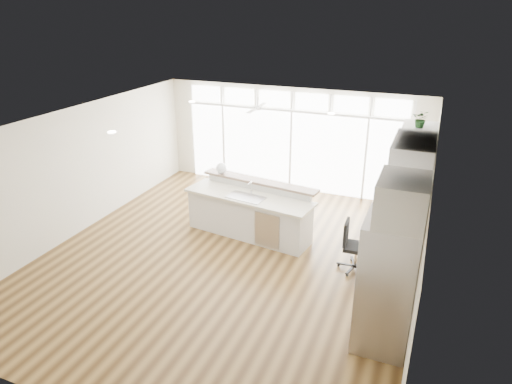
% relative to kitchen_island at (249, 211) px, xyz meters
% --- Properties ---
extents(floor, '(7.00, 8.00, 0.02)m').
position_rel_kitchen_island_xyz_m(floor, '(-0.01, -1.03, -0.57)').
color(floor, '#483016').
rests_on(floor, ground).
extents(ceiling, '(7.00, 8.00, 0.02)m').
position_rel_kitchen_island_xyz_m(ceiling, '(-0.01, -1.03, 2.14)').
color(ceiling, white).
rests_on(ceiling, wall_back).
extents(wall_back, '(7.00, 0.04, 2.70)m').
position_rel_kitchen_island_xyz_m(wall_back, '(-0.01, 2.97, 0.79)').
color(wall_back, beige).
rests_on(wall_back, floor).
extents(wall_front, '(7.00, 0.04, 2.70)m').
position_rel_kitchen_island_xyz_m(wall_front, '(-0.01, -5.03, 0.79)').
color(wall_front, beige).
rests_on(wall_front, floor).
extents(wall_left, '(0.04, 8.00, 2.70)m').
position_rel_kitchen_island_xyz_m(wall_left, '(-3.51, -1.03, 0.79)').
color(wall_left, beige).
rests_on(wall_left, floor).
extents(wall_right, '(0.04, 8.00, 2.70)m').
position_rel_kitchen_island_xyz_m(wall_right, '(3.49, -1.03, 0.79)').
color(wall_right, beige).
rests_on(wall_right, floor).
extents(glass_wall, '(5.80, 0.06, 2.08)m').
position_rel_kitchen_island_xyz_m(glass_wall, '(-0.01, 2.91, 0.49)').
color(glass_wall, white).
rests_on(glass_wall, wall_back).
extents(transom_row, '(5.90, 0.06, 0.40)m').
position_rel_kitchen_island_xyz_m(transom_row, '(-0.01, 2.91, 1.82)').
color(transom_row, white).
rests_on(transom_row, wall_back).
extents(desk_window, '(0.04, 0.85, 0.85)m').
position_rel_kitchen_island_xyz_m(desk_window, '(3.45, -0.73, 0.99)').
color(desk_window, white).
rests_on(desk_window, wall_right).
extents(ceiling_fan, '(1.16, 1.16, 0.32)m').
position_rel_kitchen_island_xyz_m(ceiling_fan, '(-0.51, 1.77, 1.92)').
color(ceiling_fan, silver).
rests_on(ceiling_fan, ceiling).
extents(recessed_lights, '(3.40, 3.00, 0.02)m').
position_rel_kitchen_island_xyz_m(recessed_lights, '(-0.01, -0.83, 2.12)').
color(recessed_lights, beige).
rests_on(recessed_lights, ceiling).
extents(oven_cabinet, '(0.64, 1.20, 2.50)m').
position_rel_kitchen_island_xyz_m(oven_cabinet, '(3.16, 0.77, 0.69)').
color(oven_cabinet, silver).
rests_on(oven_cabinet, floor).
extents(desk_nook, '(0.72, 1.30, 0.76)m').
position_rel_kitchen_island_xyz_m(desk_nook, '(3.12, -0.73, -0.18)').
color(desk_nook, silver).
rests_on(desk_nook, floor).
extents(upper_cabinets, '(0.64, 1.30, 0.64)m').
position_rel_kitchen_island_xyz_m(upper_cabinets, '(3.16, -0.73, 1.79)').
color(upper_cabinets, silver).
rests_on(upper_cabinets, wall_right).
extents(refrigerator, '(0.76, 0.90, 2.00)m').
position_rel_kitchen_island_xyz_m(refrigerator, '(3.10, -2.38, 0.44)').
color(refrigerator, '#AFAEB3').
rests_on(refrigerator, floor).
extents(fridge_cabinet, '(0.64, 0.90, 0.60)m').
position_rel_kitchen_island_xyz_m(fridge_cabinet, '(3.16, -2.38, 1.74)').
color(fridge_cabinet, silver).
rests_on(fridge_cabinet, wall_right).
extents(framed_photos, '(0.06, 0.22, 0.80)m').
position_rel_kitchen_island_xyz_m(framed_photos, '(3.45, -0.11, 0.84)').
color(framed_photos, black).
rests_on(framed_photos, wall_right).
extents(kitchen_island, '(2.93, 1.45, 1.12)m').
position_rel_kitchen_island_xyz_m(kitchen_island, '(0.00, 0.00, 0.00)').
color(kitchen_island, silver).
rests_on(kitchen_island, floor).
extents(rug, '(1.00, 0.87, 0.01)m').
position_rel_kitchen_island_xyz_m(rug, '(2.82, -0.14, -0.55)').
color(rug, '#382512').
rests_on(rug, floor).
extents(office_chair, '(0.53, 0.49, 0.98)m').
position_rel_kitchen_island_xyz_m(office_chair, '(2.39, -0.55, -0.07)').
color(office_chair, black).
rests_on(office_chair, floor).
extents(fishbowl, '(0.26, 0.26, 0.24)m').
position_rel_kitchen_island_xyz_m(fishbowl, '(-0.88, 0.53, 0.68)').
color(fishbowl, white).
rests_on(fishbowl, kitchen_island).
extents(monitor, '(0.14, 0.51, 0.42)m').
position_rel_kitchen_island_xyz_m(monitor, '(3.04, -0.73, 0.41)').
color(monitor, black).
rests_on(monitor, desk_nook).
extents(keyboard, '(0.15, 0.33, 0.02)m').
position_rel_kitchen_island_xyz_m(keyboard, '(2.87, -0.73, 0.21)').
color(keyboard, white).
rests_on(keyboard, desk_nook).
extents(potted_plant, '(0.33, 0.36, 0.26)m').
position_rel_kitchen_island_xyz_m(potted_plant, '(3.16, 0.77, 2.07)').
color(potted_plant, '#255625').
rests_on(potted_plant, oven_cabinet).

